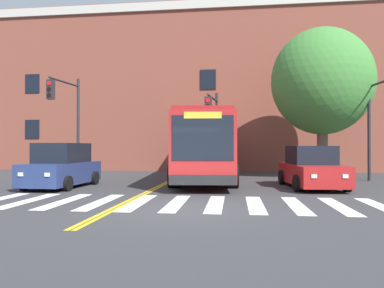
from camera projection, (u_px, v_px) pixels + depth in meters
ground_plane at (182, 209)px, 10.34m from camera, size 120.00×120.00×0.00m
crosswalk at (215, 204)px, 11.34m from camera, size 14.90×3.70×0.01m
lane_line_yellow_inner at (187, 172)px, 25.58m from camera, size 0.12×36.00×0.01m
lane_line_yellow_outer at (190, 172)px, 25.56m from camera, size 0.12×36.00×0.01m
city_bus at (204, 146)px, 19.34m from camera, size 3.68×11.92×3.26m
car_navy_near_lane at (62, 167)px, 16.00m from camera, size 2.13×4.27×1.89m
car_red_far_lane at (311, 169)px, 15.79m from camera, size 2.46×4.67×1.77m
traffic_light_near_corner at (379, 110)px, 17.96m from camera, size 0.50×2.76×5.26m
traffic_light_far_corner at (67, 109)px, 20.51m from camera, size 0.48×3.00×5.66m
traffic_light_overhead at (213, 120)px, 20.24m from camera, size 0.52×3.02×4.81m
street_tree_curbside_large at (322, 82)px, 20.67m from camera, size 7.84×7.79×8.28m
building_facade at (213, 94)px, 30.83m from camera, size 32.82×9.54×12.14m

